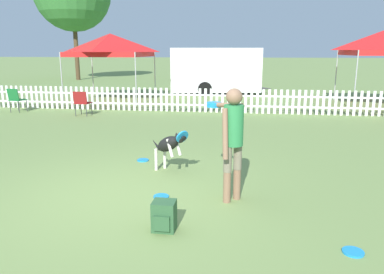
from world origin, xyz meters
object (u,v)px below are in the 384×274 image
at_px(frisbee_midfield, 353,252).
at_px(folding_chair_blue_left, 16,98).
at_px(frisbee_near_dog, 161,197).
at_px(folding_chair_center, 82,101).
at_px(frisbee_near_handler, 143,160).
at_px(canopy_tent_secondary, 110,45).
at_px(backpack_on_grass, 164,216).
at_px(equipment_trailer, 215,70).
at_px(handler_person, 232,131).
at_px(leaping_dog, 169,144).

distance_m(frisbee_midfield, folding_chair_blue_left, 12.43).
height_order(frisbee_near_dog, folding_chair_center, folding_chair_center).
xyz_separation_m(frisbee_near_handler, canopy_tent_secondary, (-3.88, 8.91, 2.36)).
bearing_deg(backpack_on_grass, equipment_trailer, 92.81).
distance_m(handler_person, folding_chair_center, 8.42).
distance_m(frisbee_near_handler, backpack_on_grass, 3.02).
height_order(frisbee_near_handler, equipment_trailer, equipment_trailer).
bearing_deg(canopy_tent_secondary, frisbee_near_dog, -66.44).
xyz_separation_m(frisbee_near_dog, frisbee_midfield, (2.41, -1.24, 0.00)).
height_order(frisbee_midfield, folding_chair_center, folding_chair_center).
relative_size(frisbee_midfield, folding_chair_blue_left, 0.27).
bearing_deg(folding_chair_blue_left, handler_person, 148.55).
relative_size(frisbee_near_dog, canopy_tent_secondary, 0.07).
xyz_separation_m(frisbee_near_dog, canopy_tent_secondary, (-4.68, 10.72, 2.36)).
distance_m(frisbee_near_dog, backpack_on_grass, 1.06).
relative_size(frisbee_midfield, canopy_tent_secondary, 0.07).
bearing_deg(canopy_tent_secondary, leaping_dog, -64.53).
xyz_separation_m(folding_chair_blue_left, folding_chair_center, (2.64, -0.38, -0.01)).
distance_m(backpack_on_grass, equipment_trailer, 15.02).
bearing_deg(handler_person, frisbee_near_handler, 89.70).
relative_size(backpack_on_grass, canopy_tent_secondary, 0.12).
height_order(backpack_on_grass, folding_chair_center, folding_chair_center).
height_order(handler_person, frisbee_near_handler, handler_person).
bearing_deg(equipment_trailer, handler_person, -94.04).
height_order(backpack_on_grass, canopy_tent_secondary, canopy_tent_secondary).
bearing_deg(backpack_on_grass, frisbee_near_dog, 105.11).
relative_size(folding_chair_blue_left, equipment_trailer, 0.16).
xyz_separation_m(frisbee_midfield, folding_chair_center, (-6.65, 7.87, 0.48)).
relative_size(canopy_tent_secondary, equipment_trailer, 0.59).
bearing_deg(backpack_on_grass, folding_chair_blue_left, 131.75).
distance_m(leaping_dog, frisbee_midfield, 3.50).
distance_m(folding_chair_blue_left, folding_chair_center, 2.67).
xyz_separation_m(handler_person, frisbee_midfield, (1.39, -1.31, -1.01)).
distance_m(frisbee_near_dog, canopy_tent_secondary, 11.93).
distance_m(folding_chair_center, equipment_trailer, 8.27).
bearing_deg(frisbee_near_dog, leaping_dog, 95.43).
distance_m(frisbee_midfield, backpack_on_grass, 2.16).
bearing_deg(frisbee_near_handler, frisbee_midfield, -43.54).
relative_size(leaping_dog, equipment_trailer, 0.16).
relative_size(backpack_on_grass, folding_chair_blue_left, 0.44).
bearing_deg(frisbee_near_handler, folding_chair_blue_left, 139.54).
height_order(frisbee_near_handler, frisbee_near_dog, same).
xyz_separation_m(handler_person, leaping_dog, (-1.13, 1.06, -0.49)).
bearing_deg(frisbee_near_dog, canopy_tent_secondary, 113.56).
xyz_separation_m(handler_person, frisbee_near_handler, (-1.82, 1.74, -1.01)).
distance_m(leaping_dog, folding_chair_blue_left, 8.97).
distance_m(handler_person, frisbee_near_handler, 2.71).
xyz_separation_m(handler_person, frisbee_near_dog, (-1.02, -0.08, -1.01)).
relative_size(frisbee_near_dog, equipment_trailer, 0.04).
bearing_deg(folding_chair_center, canopy_tent_secondary, -81.72).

